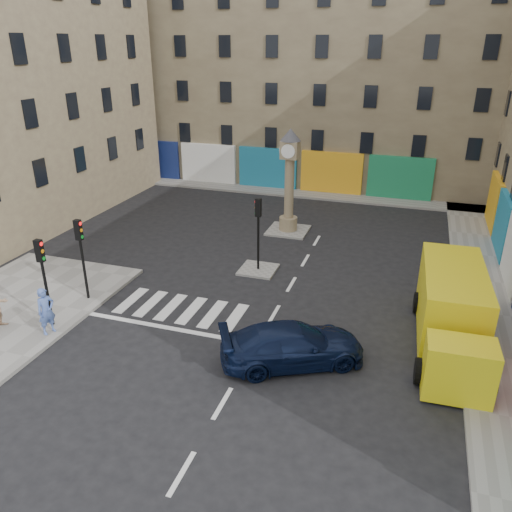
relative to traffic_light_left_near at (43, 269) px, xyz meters
The scene contains 14 objects.
ground 8.71m from the traffic_light_left_near, ahead, with size 120.00×120.00×0.00m, color black.
sidewalk_right 19.79m from the traffic_light_left_near, 29.96° to the left, with size 2.60×30.00×0.15m, color gray.
sidewalk_far 22.56m from the traffic_light_left_near, 78.94° to the left, with size 32.00×2.40×0.15m, color gray.
island_near 10.35m from the traffic_light_left_near, 51.07° to the left, with size 1.80×1.80×0.12m, color gray.
island_far 15.38m from the traffic_light_left_near, 65.46° to the left, with size 2.40×2.40×0.12m, color gray.
building_far 28.74m from the traffic_light_left_near, 81.21° to the left, with size 32.00×10.00×17.00m, color #837657.
building_left 16.66m from the traffic_light_left_near, 132.20° to the left, with size 8.00×20.00×15.00m, color #988964.
traffic_light_left_near is the anchor object (origin of this frame).
traffic_light_left_far 2.40m from the traffic_light_left_near, 90.00° to the left, with size 0.28×0.22×3.70m.
traffic_light_island 10.03m from the traffic_light_left_near, 51.07° to the left, with size 0.28×0.22×3.70m.
clock_pillar 15.19m from the traffic_light_left_near, 65.45° to the left, with size 1.20×1.20×6.10m.
navy_sedan 10.08m from the traffic_light_left_near, ahead, with size 2.11×5.19×1.51m, color black.
yellow_van 15.83m from the traffic_light_left_near, 14.05° to the left, with size 2.79×7.60×2.74m.
pedestrian_blue 1.63m from the traffic_light_left_near, 61.38° to the right, with size 0.70×0.46×1.93m, color #5472C1.
Camera 1 is at (5.03, -13.93, 10.80)m, focal length 35.00 mm.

